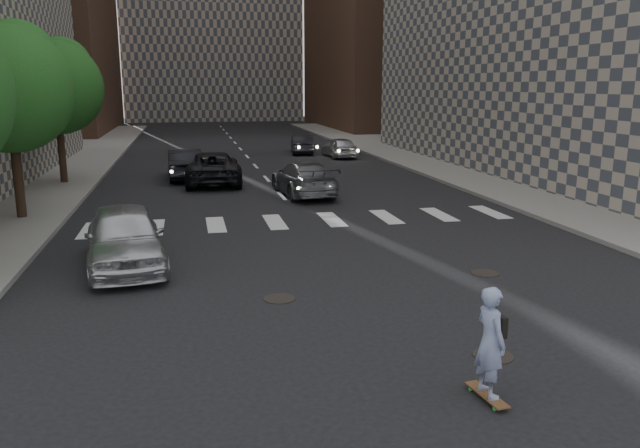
% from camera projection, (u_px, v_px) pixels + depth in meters
% --- Properties ---
extents(ground, '(160.00, 160.00, 0.00)m').
position_uv_depth(ground, '(383.00, 311.00, 12.96)').
color(ground, black).
rests_on(ground, ground).
extents(sidewalk_right, '(13.00, 80.00, 0.15)m').
position_uv_depth(sidewalk_right, '(521.00, 167.00, 34.99)').
color(sidewalk_right, gray).
rests_on(sidewalk_right, ground).
extents(tree_b, '(4.20, 4.20, 6.60)m').
position_uv_depth(tree_b, '(11.00, 83.00, 20.64)').
color(tree_b, '#382619').
rests_on(tree_b, sidewalk_left).
extents(tree_c, '(4.20, 4.20, 6.60)m').
position_uv_depth(tree_c, '(57.00, 83.00, 28.27)').
color(tree_c, '#382619').
rests_on(tree_c, sidewalk_left).
extents(manhole_a, '(0.70, 0.70, 0.02)m').
position_uv_depth(manhole_a, '(493.00, 356.00, 10.82)').
color(manhole_a, black).
rests_on(manhole_a, ground).
extents(manhole_b, '(0.70, 0.70, 0.02)m').
position_uv_depth(manhole_b, '(279.00, 299.00, 13.70)').
color(manhole_b, black).
rests_on(manhole_b, ground).
extents(manhole_c, '(0.70, 0.70, 0.02)m').
position_uv_depth(manhole_c, '(485.00, 273.00, 15.54)').
color(manhole_c, black).
rests_on(manhole_c, ground).
extents(skateboarder, '(0.47, 0.91, 1.77)m').
position_uv_depth(skateboarder, '(490.00, 342.00, 9.13)').
color(skateboarder, brown).
rests_on(skateboarder, ground).
extents(silver_sedan, '(2.46, 4.87, 1.59)m').
position_uv_depth(silver_sedan, '(125.00, 237.00, 15.92)').
color(silver_sedan, silver).
rests_on(silver_sedan, ground).
extents(traffic_car_a, '(1.77, 4.60, 1.50)m').
position_uv_depth(traffic_car_a, '(185.00, 164.00, 30.87)').
color(traffic_car_a, black).
rests_on(traffic_car_a, ground).
extents(traffic_car_b, '(2.36, 5.07, 1.43)m').
position_uv_depth(traffic_car_b, '(304.00, 178.00, 26.36)').
color(traffic_car_b, '#525559').
rests_on(traffic_car_b, ground).
extents(traffic_car_c, '(2.62, 5.48, 1.51)m').
position_uv_depth(traffic_car_c, '(212.00, 168.00, 29.42)').
color(traffic_car_c, black).
rests_on(traffic_car_c, ground).
extents(traffic_car_d, '(1.73, 3.90, 1.31)m').
position_uv_depth(traffic_car_d, '(340.00, 147.00, 39.96)').
color(traffic_car_d, silver).
rests_on(traffic_car_d, ground).
extents(traffic_car_e, '(1.85, 4.04, 1.28)m').
position_uv_depth(traffic_car_e, '(302.00, 144.00, 42.22)').
color(traffic_car_e, black).
rests_on(traffic_car_e, ground).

